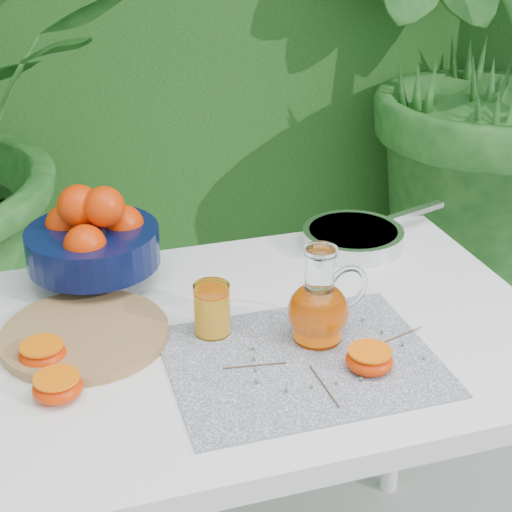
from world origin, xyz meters
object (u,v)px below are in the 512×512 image
object	(u,v)px
fruit_bowl	(93,238)
saute_pan	(354,237)
juice_pitcher	(319,308)
white_table	(259,368)
cutting_board	(85,335)

from	to	relation	value
fruit_bowl	saute_pan	size ratio (longest dim) A/B	0.81
fruit_bowl	juice_pitcher	size ratio (longest dim) A/B	1.86
fruit_bowl	saute_pan	xyz separation A→B (m)	(0.53, -0.01, -0.07)
white_table	fruit_bowl	world-z (taller)	fruit_bowl
white_table	cutting_board	bearing A→B (deg)	169.22
cutting_board	juice_pitcher	distance (m)	0.39
cutting_board	saute_pan	world-z (taller)	saute_pan
cutting_board	fruit_bowl	size ratio (longest dim) A/B	0.90
fruit_bowl	juice_pitcher	bearing A→B (deg)	-44.34
white_table	fruit_bowl	bearing A→B (deg)	133.39
juice_pitcher	cutting_board	bearing A→B (deg)	162.57
cutting_board	fruit_bowl	bearing A→B (deg)	77.56
cutting_board	saute_pan	distance (m)	0.61
fruit_bowl	saute_pan	bearing A→B (deg)	-0.69
fruit_bowl	saute_pan	world-z (taller)	fruit_bowl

